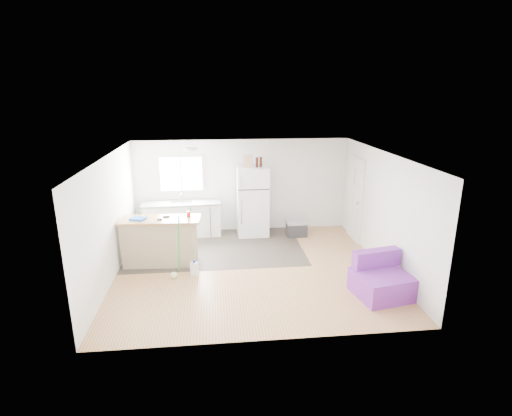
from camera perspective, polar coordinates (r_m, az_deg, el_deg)
The scene contains 19 objects.
room at distance 8.01m, azimuth -0.69°, elevation -0.90°, with size 5.51×5.01×2.41m.
vinyl_zone at distance 9.57m, azimuth -5.73°, elevation -5.65°, with size 4.05×2.50×0.00m, color #302824.
window at distance 10.34m, azimuth -10.64°, elevation 4.82°, with size 1.18×0.06×0.98m.
interior_door at distance 10.12m, azimuth 13.99°, elevation 1.25°, with size 0.11×0.92×2.10m.
ceiling_fixture at distance 8.91m, azimuth -9.25°, elevation 8.32°, with size 0.30×0.30×0.07m, color white.
kitchen_cabinets at distance 10.33m, azimuth -10.51°, elevation -1.50°, with size 2.00×0.71×1.16m.
peninsula at distance 8.73m, azimuth -13.52°, elevation -4.63°, with size 1.69×0.72×1.02m.
refrigerator at distance 10.15m, azimuth -0.51°, elevation 0.99°, with size 0.79×0.75×1.76m.
cooler at distance 10.25m, azimuth 5.81°, elevation -2.90°, with size 0.53×0.37×0.40m.
purple_seat at distance 7.71m, azimuth 17.40°, elevation -9.84°, with size 1.07×1.03×0.76m.
cleaner_jug at distance 8.22m, azimuth -8.77°, elevation -8.55°, with size 0.17×0.14×0.33m.
mop at distance 8.14m, azimuth -11.48°, elevation -8.26°, with size 0.26×0.37×1.33m.
red_cup at distance 8.54m, azimuth -9.62°, elevation -0.87°, with size 0.08×0.08×0.12m, color #B8130B.
blue_tray at distance 8.61m, azimuth -16.51°, elevation -1.47°, with size 0.30×0.22×0.04m, color blue.
tool_a at distance 8.62m, azimuth -12.70°, elevation -1.19°, with size 0.14×0.05×0.03m, color black.
tool_b at distance 8.47m, azimuth -13.63°, elevation -1.60°, with size 0.10×0.04×0.03m, color black.
cardboard_box at distance 9.88m, azimuth -1.14°, elevation 6.70°, with size 0.20×0.10×0.30m, color tan.
bottle_left at distance 9.88m, azimuth 0.13°, elevation 6.55°, with size 0.07×0.07×0.25m, color #331109.
bottle_right at distance 9.94m, azimuth 0.67°, elevation 6.61°, with size 0.07×0.07×0.25m, color #331109.
Camera 1 is at (-0.72, -7.61, 3.60)m, focal length 28.00 mm.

